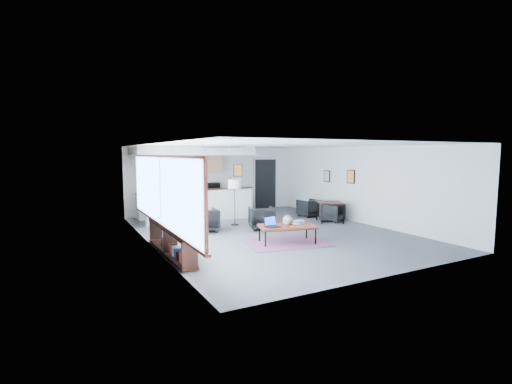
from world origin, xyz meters
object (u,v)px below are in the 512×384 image
armchair_right (262,217)px  dining_chair_near (333,213)px  ceramic_pot (288,220)px  armchair_left (205,219)px  dining_table (330,204)px  microwave (213,186)px  floor_lamp (235,186)px  dining_chair_far (309,208)px  laptop (271,224)px  book_stack (299,222)px  coffee_table (287,227)px

armchair_right → dining_chair_near: size_ratio=1.31×
ceramic_pot → dining_chair_near: (3.05, 1.83, -0.31)m
armchair_left → dining_table: armchair_left is taller
armchair_right → microwave: 3.65m
floor_lamp → microwave: size_ratio=2.98×
ceramic_pot → dining_chair_far: ceramic_pot is taller
laptop → dining_chair_far: (3.43, 3.06, -0.25)m
book_stack → microwave: 5.46m
book_stack → armchair_left: bearing=128.6°
dining_table → floor_lamp: bearing=160.6°
coffee_table → armchair_right: bearing=97.0°
armchair_left → dining_chair_near: bearing=179.0°
dining_chair_far → dining_table: bearing=83.8°
ceramic_pot → dining_table: ceramic_pot is taller
armchair_left → floor_lamp: 1.66m
book_stack → laptop: bearing=-178.7°
dining_table → dining_chair_near: size_ratio=1.86×
laptop → armchair_left: (-0.97, 2.32, -0.16)m
ceramic_pot → dining_chair_far: size_ratio=0.43×
dining_chair_far → microwave: (-2.90, 2.38, 0.80)m
coffee_table → floor_lamp: (-0.17, 2.92, 0.86)m
book_stack → dining_chair_far: dining_chair_far is taller
armchair_right → book_stack: bearing=112.1°
dining_chair_far → laptop: bearing=37.1°
book_stack → dining_chair_near: bearing=33.9°
coffee_table → ceramic_pot: size_ratio=6.14×
book_stack → dining_table: size_ratio=0.30×
armchair_right → floor_lamp: (-0.45, 1.02, 0.92)m
armchair_left → floor_lamp: (1.26, 0.57, 0.92)m
dining_table → dining_chair_far: dining_table is taller
floor_lamp → dining_table: floor_lamp is taller
floor_lamp → dining_chair_near: size_ratio=2.56×
coffee_table → armchair_left: (-1.43, 2.35, -0.05)m
dining_chair_far → book_stack: bearing=45.3°
armchair_right → floor_lamp: 1.45m
armchair_right → microwave: (-0.22, 3.57, 0.72)m
armchair_right → dining_chair_far: 2.93m
ceramic_pot → book_stack: size_ratio=0.80×
floor_lamp → dining_table: size_ratio=1.38×
coffee_table → ceramic_pot: ceramic_pot is taller
dining_chair_near → armchair_right: bearing=155.1°
ceramic_pot → floor_lamp: floor_lamp is taller
armchair_right → floor_lamp: bearing=-47.7°
coffee_table → dining_table: (2.93, 1.82, 0.20)m
dining_chair_near → microwave: microwave is taller
floor_lamp → armchair_right: bearing=-66.1°
coffee_table → laptop: laptop is taller
dining_chair_near → microwave: (-3.02, 3.62, 0.81)m
dining_chair_near → microwave: 4.78m
ceramic_pot → dining_chair_near: 3.58m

